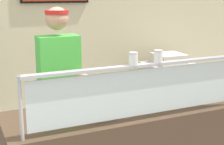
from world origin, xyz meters
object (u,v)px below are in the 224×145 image
object	(u,v)px
parmesan_shaker	(133,59)
pepper_flake_shaker	(158,57)
pizza_tray	(97,111)
pizza_server	(98,109)
worker_figure	(60,88)
pizza_box_stack	(169,58)

from	to	relation	value
parmesan_shaker	pepper_flake_shaker	xyz separation A→B (m)	(0.21, 0.00, 0.00)
pizza_tray	parmesan_shaker	xyz separation A→B (m)	(0.17, -0.28, 0.45)
pizza_tray	pizza_server	bearing A→B (deg)	-102.27
pepper_flake_shaker	worker_figure	world-z (taller)	worker_figure
pizza_server	worker_figure	xyz separation A→B (m)	(-0.11, 0.67, 0.02)
pizza_server	parmesan_shaker	world-z (taller)	parmesan_shaker
pizza_tray	worker_figure	world-z (taller)	worker_figure
worker_figure	pizza_box_stack	size ratio (longest dim) A/B	3.89
pizza_box_stack	pizza_server	bearing A→B (deg)	-136.98
pizza_tray	pizza_server	world-z (taller)	pizza_server
pizza_server	worker_figure	distance (m)	0.67
parmesan_shaker	pizza_box_stack	world-z (taller)	parmesan_shaker
parmesan_shaker	pepper_flake_shaker	world-z (taller)	pepper_flake_shaker
pizza_box_stack	pizza_tray	bearing A→B (deg)	-137.25
pepper_flake_shaker	pizza_box_stack	bearing A→B (deg)	53.76
pizza_tray	pepper_flake_shaker	distance (m)	0.65
pizza_server	pizza_box_stack	world-z (taller)	pizza_box_stack
pizza_tray	pizza_box_stack	distance (m)	2.44
pizza_tray	pizza_server	xyz separation A→B (m)	(-0.00, -0.02, 0.02)
pizza_server	pizza_box_stack	xyz separation A→B (m)	(1.80, 1.68, -0.03)
pizza_tray	parmesan_shaker	size ratio (longest dim) A/B	4.39
parmesan_shaker	worker_figure	xyz separation A→B (m)	(-0.28, 0.92, -0.41)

